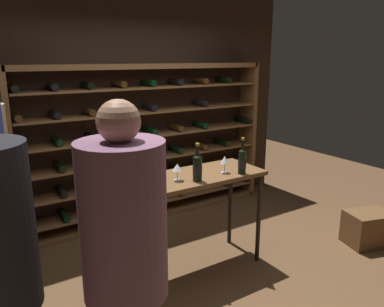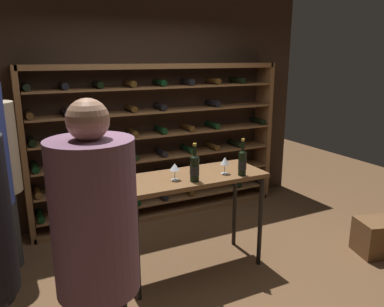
{
  "view_description": "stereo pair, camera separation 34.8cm",
  "coord_description": "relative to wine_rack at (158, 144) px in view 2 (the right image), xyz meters",
  "views": [
    {
      "loc": [
        -1.85,
        -2.58,
        2.03
      ],
      "look_at": [
        -0.03,
        0.26,
        1.16
      ],
      "focal_mm": 34.88,
      "sensor_mm": 36.0,
      "label": 1
    },
    {
      "loc": [
        -1.54,
        -2.76,
        2.03
      ],
      "look_at": [
        -0.03,
        0.26,
        1.16
      ],
      "focal_mm": 34.88,
      "sensor_mm": 36.0,
      "label": 2
    }
  ],
  "objects": [
    {
      "name": "ground_plane",
      "position": [
        -0.14,
        -1.57,
        -0.97
      ],
      "size": [
        9.55,
        9.55,
        0.0
      ],
      "primitive_type": "plane",
      "color": "brown"
    },
    {
      "name": "back_wall",
      "position": [
        -0.14,
        0.21,
        0.5
      ],
      "size": [
        4.68,
        0.1,
        2.93
      ],
      "primitive_type": "cube",
      "color": "#332319",
      "rests_on": "ground"
    },
    {
      "name": "wine_rack",
      "position": [
        0.0,
        0.0,
        0.0
      ],
      "size": [
        3.27,
        0.32,
        1.96
      ],
      "color": "brown",
      "rests_on": "ground"
    },
    {
      "name": "tasting_table",
      "position": [
        -0.2,
        -1.37,
        -0.11
      ],
      "size": [
        1.37,
        0.56,
        0.97
      ],
      "color": "brown",
      "rests_on": "ground"
    },
    {
      "name": "person_bystander_red_print",
      "position": [
        -1.33,
        -2.45,
        0.04
      ],
      "size": [
        0.46,
        0.45,
        1.84
      ],
      "rotation": [
        0.0,
        0.0,
        -1.87
      ],
      "color": "black",
      "rests_on": "ground"
    },
    {
      "name": "wine_crate",
      "position": [
        1.71,
        -2.0,
        -0.78
      ],
      "size": [
        0.56,
        0.46,
        0.37
      ],
      "primitive_type": "cube",
      "rotation": [
        0.0,
        0.0,
        -0.29
      ],
      "color": "brown",
      "rests_on": "ground"
    },
    {
      "name": "wine_bottle_black_capsule",
      "position": [
        0.21,
        -1.58,
        0.13
      ],
      "size": [
        0.08,
        0.08,
        0.35
      ],
      "color": "black",
      "rests_on": "tasting_table"
    },
    {
      "name": "wine_bottle_red_label",
      "position": [
        -0.26,
        -1.53,
        0.13
      ],
      "size": [
        0.08,
        0.08,
        0.34
      ],
      "color": "black",
      "rests_on": "tasting_table"
    },
    {
      "name": "wine_glass_stemmed_right",
      "position": [
        0.09,
        -1.47,
        0.12
      ],
      "size": [
        0.08,
        0.08,
        0.16
      ],
      "color": "silver",
      "rests_on": "tasting_table"
    },
    {
      "name": "wine_glass_stemmed_center",
      "position": [
        -0.4,
        -1.43,
        0.12
      ],
      "size": [
        0.09,
        0.09,
        0.15
      ],
      "color": "silver",
      "rests_on": "tasting_table"
    }
  ]
}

